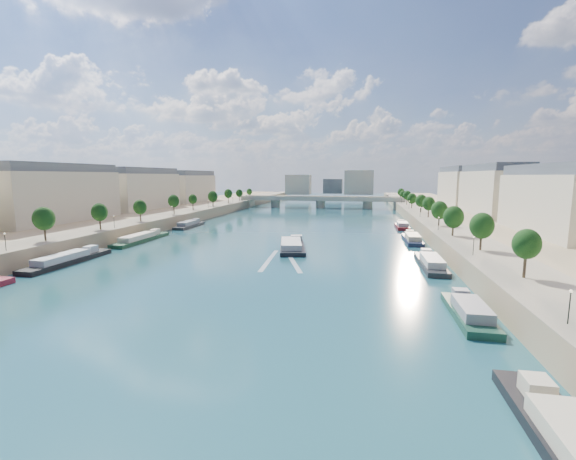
% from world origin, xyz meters
% --- Properties ---
extents(ground, '(700.00, 700.00, 0.00)m').
position_xyz_m(ground, '(0.00, 100.00, 0.00)').
color(ground, '#0D2A3D').
rests_on(ground, ground).
extents(quay_left, '(44.00, 520.00, 5.00)m').
position_xyz_m(quay_left, '(-72.00, 100.00, 2.50)').
color(quay_left, '#9E8460').
rests_on(quay_left, ground).
extents(quay_right, '(44.00, 520.00, 5.00)m').
position_xyz_m(quay_right, '(72.00, 100.00, 2.50)').
color(quay_right, '#9E8460').
rests_on(quay_right, ground).
extents(pave_left, '(14.00, 520.00, 0.10)m').
position_xyz_m(pave_left, '(-57.00, 100.00, 5.05)').
color(pave_left, gray).
rests_on(pave_left, quay_left).
extents(pave_right, '(14.00, 520.00, 0.10)m').
position_xyz_m(pave_right, '(57.00, 100.00, 5.05)').
color(pave_right, gray).
rests_on(pave_right, quay_right).
extents(trees_left, '(4.80, 268.80, 8.26)m').
position_xyz_m(trees_left, '(-55.00, 102.00, 10.48)').
color(trees_left, '#382B1E').
rests_on(trees_left, ground).
extents(trees_right, '(4.80, 268.80, 8.26)m').
position_xyz_m(trees_right, '(55.00, 110.00, 10.48)').
color(trees_right, '#382B1E').
rests_on(trees_right, ground).
extents(lamps_left, '(0.36, 200.36, 4.28)m').
position_xyz_m(lamps_left, '(-52.50, 90.00, 7.78)').
color(lamps_left, black).
rests_on(lamps_left, ground).
extents(lamps_right, '(0.36, 200.36, 4.28)m').
position_xyz_m(lamps_right, '(52.50, 105.00, 7.78)').
color(lamps_right, black).
rests_on(lamps_right, ground).
extents(buildings_left, '(16.00, 226.00, 23.20)m').
position_xyz_m(buildings_left, '(-85.00, 112.00, 16.45)').
color(buildings_left, beige).
rests_on(buildings_left, ground).
extents(buildings_right, '(16.00, 226.00, 23.20)m').
position_xyz_m(buildings_right, '(85.00, 112.00, 16.45)').
color(buildings_right, beige).
rests_on(buildings_right, ground).
extents(skyline, '(79.00, 42.00, 22.00)m').
position_xyz_m(skyline, '(3.19, 319.52, 14.66)').
color(skyline, beige).
rests_on(skyline, ground).
extents(bridge, '(112.00, 12.00, 8.15)m').
position_xyz_m(bridge, '(0.00, 222.42, 5.08)').
color(bridge, '#C1B79E').
rests_on(bridge, ground).
extents(tour_barge, '(11.98, 26.21, 3.61)m').
position_xyz_m(tour_barge, '(7.55, 70.84, 0.91)').
color(tour_barge, black).
rests_on(tour_barge, ground).
extents(wake, '(12.56, 26.02, 0.04)m').
position_xyz_m(wake, '(7.55, 54.17, 0.02)').
color(wake, silver).
rests_on(wake, ground).
extents(moored_barges_left, '(5.00, 122.10, 3.60)m').
position_xyz_m(moored_barges_left, '(-45.50, 59.57, 0.84)').
color(moored_barges_left, maroon).
rests_on(moored_barges_left, ground).
extents(moored_barges_right, '(5.00, 158.76, 3.60)m').
position_xyz_m(moored_barges_right, '(45.50, 53.08, 0.84)').
color(moored_barges_right, black).
rests_on(moored_barges_right, ground).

